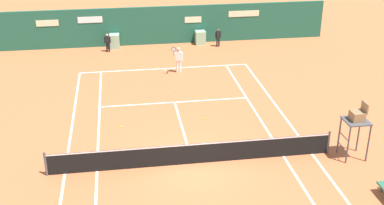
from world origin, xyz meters
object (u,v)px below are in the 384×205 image
Objects in this scene: tennis_ball_mid_court at (169,92)px; tennis_ball_near_service_line at (121,127)px; player_on_baseline at (178,58)px; ball_kid_centre_post at (108,41)px; ball_kid_right_post at (218,36)px; tennis_ball_by_sideline at (204,119)px; umpire_chair at (357,120)px.

tennis_ball_near_service_line is at bearing -124.92° from tennis_ball_mid_court.
player_on_baseline is 3.32m from tennis_ball_mid_court.
player_on_baseline is 26.94× the size of tennis_ball_near_service_line.
ball_kid_centre_post is 0.99× the size of ball_kid_right_post.
tennis_ball_mid_court is at bearing 110.62° from tennis_ball_by_sideline.
umpire_chair is at bearing 91.36° from ball_kid_right_post.
tennis_ball_mid_court is (-1.40, 3.71, 0.00)m from tennis_ball_by_sideline.
ball_kid_right_post is 13.87m from tennis_ball_near_service_line.
tennis_ball_mid_court is (-0.97, -3.03, -0.93)m from player_on_baseline.
tennis_ball_by_sideline is (-3.05, -11.56, -0.73)m from ball_kid_right_post.
tennis_ball_by_sideline is at bearing 107.57° from player_on_baseline.
ball_kid_right_post is at bearing -177.40° from ball_kid_centre_post.
ball_kid_centre_post is (-4.35, 4.82, -0.22)m from player_on_baseline.
umpire_chair reaches higher than tennis_ball_near_service_line.
ball_kid_centre_post reaches higher than tennis_ball_by_sideline.
player_on_baseline is 1.40× the size of ball_kid_centre_post.
tennis_ball_by_sideline is (0.43, -6.75, -0.93)m from player_on_baseline.
tennis_ball_mid_court is (2.77, 3.97, 0.00)m from tennis_ball_near_service_line.
ball_kid_centre_post is at bearing -7.88° from ball_kid_right_post.
umpire_chair reaches higher than tennis_ball_mid_court.
ball_kid_centre_post is 19.20× the size of tennis_ball_mid_court.
tennis_ball_near_service_line is (-9.84, 4.32, -1.72)m from umpire_chair.
player_on_baseline is at bearing 72.28° from tennis_ball_mid_court.
player_on_baseline is at bearing 28.32° from umpire_chair.
ball_kid_centre_post reaches higher than tennis_ball_near_service_line.
tennis_ball_by_sideline is at bearing 3.50° from tennis_ball_near_service_line.
player_on_baseline is 7.99m from tennis_ball_near_service_line.
ball_kid_centre_post reaches higher than tennis_ball_mid_court.
umpire_chair reaches higher than tennis_ball_by_sideline.
player_on_baseline reaches higher than ball_kid_right_post.
player_on_baseline is 6.82m from tennis_ball_by_sideline.
ball_kid_right_post is 19.39× the size of tennis_ball_near_service_line.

